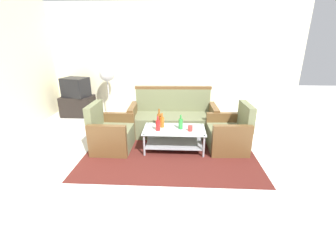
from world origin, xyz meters
name	(u,v)px	position (x,y,z in m)	size (l,w,h in m)	color
ground_plane	(168,171)	(0.00, 0.00, 0.00)	(14.00, 14.00, 0.00)	silver
wall_back	(174,60)	(0.00, 3.06, 1.40)	(6.52, 0.12, 2.80)	beige
rug	(170,148)	(0.00, 0.76, 0.01)	(2.97, 2.28, 0.01)	#511E19
couch	(173,119)	(0.03, 1.51, 0.32)	(1.82, 0.80, 0.96)	#6B704C
armchair_left	(111,134)	(-1.08, 0.72, 0.29)	(0.71, 0.77, 0.85)	#6B704C
armchair_right	(229,134)	(1.07, 0.82, 0.29)	(0.73, 0.79, 0.85)	#6B704C
coffee_table	(174,136)	(0.08, 0.73, 0.27)	(1.10, 0.60, 0.40)	silver
bottle_red	(158,125)	(-0.21, 0.65, 0.51)	(0.08, 0.08, 0.26)	red
bottle_brown	(159,119)	(-0.21, 0.90, 0.53)	(0.08, 0.08, 0.31)	brown
bottle_orange	(162,122)	(-0.15, 0.81, 0.51)	(0.07, 0.07, 0.27)	#D85919
bottle_green	(181,124)	(0.19, 0.75, 0.51)	(0.08, 0.08, 0.26)	#2D8C38
cup	(190,128)	(0.36, 0.65, 0.46)	(0.08, 0.08, 0.10)	red
tv_stand	(78,106)	(-2.50, 2.55, 0.26)	(0.80, 0.50, 0.52)	black
television	(76,87)	(-2.49, 2.55, 0.76)	(0.70, 0.59, 0.48)	black
pedestal_fan	(107,77)	(-1.67, 2.60, 1.01)	(0.36, 0.36, 1.27)	#2D2D33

